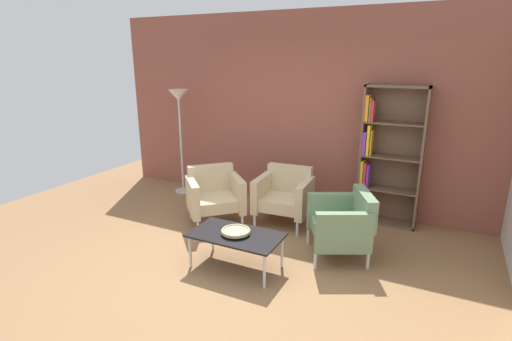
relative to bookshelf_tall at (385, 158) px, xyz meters
The scene contains 9 objects.
ground_plane 2.76m from the bookshelf_tall, 120.09° to the right, with size 8.32×8.32×0.00m, color olive.
brick_back_panel 1.42m from the bookshelf_tall, behind, with size 6.40×0.12×2.90m, color brown.
bookshelf_tall is the anchor object (origin of this frame).
coffee_table_low 2.42m from the bookshelf_tall, 120.75° to the right, with size 1.00×0.56×0.40m.
decorative_bowl 2.41m from the bookshelf_tall, 120.75° to the right, with size 0.32×0.32×0.05m.
armchair_near_window 2.39m from the bookshelf_tall, 152.54° to the right, with size 0.95×0.95×0.78m.
armchair_spare_guest 1.46m from the bookshelf_tall, 151.16° to the right, with size 0.76×0.70×0.78m.
armchair_corner_red 1.36m from the bookshelf_tall, 100.43° to the right, with size 0.89×0.92×0.78m.
floor_lamp_torchiere 3.32m from the bookshelf_tall, behind, with size 0.32×0.32×1.74m.
Camera 1 is at (2.01, -3.13, 2.24)m, focal length 27.35 mm.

